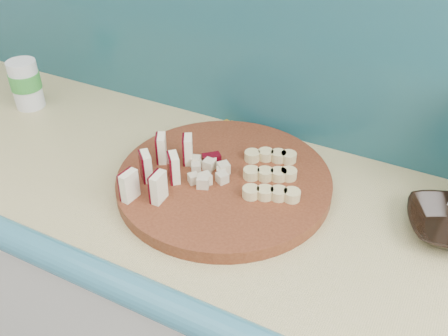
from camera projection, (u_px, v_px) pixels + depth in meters
kitchen_counter at (196, 316)px, 1.35m from camera, size 2.20×0.63×0.91m
backsplash at (249, 30)px, 1.15m from camera, size 2.20×0.02×0.50m
cutting_board at (224, 181)px, 1.07m from camera, size 0.60×0.60×0.03m
apple_wedges at (160, 167)px, 1.03m from camera, size 0.10×0.21×0.06m
apple_chunks at (210, 171)px, 1.06m from camera, size 0.07×0.08×0.02m
banana_slices at (271, 174)px, 1.05m from camera, size 0.16×0.19×0.02m
canister at (26, 83)px, 1.33m from camera, size 0.08×0.08×0.13m
banana_peel at (228, 137)px, 1.24m from camera, size 0.21×0.17×0.01m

